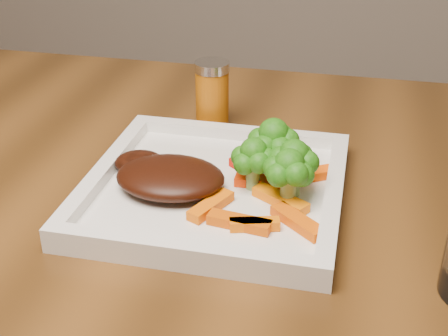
# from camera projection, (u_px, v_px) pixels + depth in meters

# --- Properties ---
(plate) EXTENTS (0.27, 0.27, 0.01)m
(plate) POSITION_uv_depth(u_px,v_px,m) (215.00, 192.00, 0.67)
(plate) COLOR white
(plate) RESTS_ON dining_table
(steak) EXTENTS (0.12, 0.09, 0.03)m
(steak) POSITION_uv_depth(u_px,v_px,m) (170.00, 177.00, 0.66)
(steak) COLOR #341207
(steak) RESTS_ON plate
(broccoli_0) EXTENTS (0.07, 0.07, 0.07)m
(broccoli_0) POSITION_uv_depth(u_px,v_px,m) (273.00, 146.00, 0.68)
(broccoli_0) COLOR #236711
(broccoli_0) RESTS_ON plate
(broccoli_1) EXTENTS (0.07, 0.07, 0.06)m
(broccoli_1) POSITION_uv_depth(u_px,v_px,m) (293.00, 167.00, 0.64)
(broccoli_1) COLOR #157012
(broccoli_1) RESTS_ON plate
(broccoli_2) EXTENTS (0.06, 0.06, 0.06)m
(broccoli_2) POSITION_uv_depth(u_px,v_px,m) (288.00, 178.00, 0.63)
(broccoli_2) COLOR #215E0F
(broccoli_2) RESTS_ON plate
(broccoli_3) EXTENTS (0.06, 0.06, 0.06)m
(broccoli_3) POSITION_uv_depth(u_px,v_px,m) (253.00, 162.00, 0.66)
(broccoli_3) COLOR #347A14
(broccoli_3) RESTS_ON plate
(carrot_0) EXTENTS (0.06, 0.03, 0.01)m
(carrot_0) POSITION_uv_depth(u_px,v_px,m) (239.00, 222.00, 0.60)
(carrot_0) COLOR #D25003
(carrot_0) RESTS_ON plate
(carrot_1) EXTENTS (0.06, 0.05, 0.01)m
(carrot_1) POSITION_uv_depth(u_px,v_px,m) (298.00, 222.00, 0.60)
(carrot_1) COLOR #DF5403
(carrot_1) RESTS_ON plate
(carrot_2) EXTENTS (0.04, 0.06, 0.01)m
(carrot_2) POSITION_uv_depth(u_px,v_px,m) (211.00, 206.00, 0.63)
(carrot_2) COLOR #EE6403
(carrot_2) RESTS_ON plate
(carrot_3) EXTENTS (0.06, 0.05, 0.01)m
(carrot_3) POSITION_uv_depth(u_px,v_px,m) (309.00, 175.00, 0.68)
(carrot_3) COLOR #FF5504
(carrot_3) RESTS_ON plate
(carrot_4) EXTENTS (0.05, 0.06, 0.01)m
(carrot_4) POSITION_uv_depth(u_px,v_px,m) (254.00, 157.00, 0.72)
(carrot_4) COLOR red
(carrot_4) RESTS_ON plate
(carrot_5) EXTENTS (0.06, 0.05, 0.01)m
(carrot_5) POSITION_uv_depth(u_px,v_px,m) (281.00, 199.00, 0.64)
(carrot_5) COLOR orange
(carrot_5) RESTS_ON plate
(carrot_6) EXTENTS (0.06, 0.02, 0.01)m
(carrot_6) POSITION_uv_depth(u_px,v_px,m) (264.00, 182.00, 0.67)
(carrot_6) COLOR #FF3804
(carrot_6) RESTS_ON plate
(spice_shaker) EXTENTS (0.05, 0.05, 0.09)m
(spice_shaker) POSITION_uv_depth(u_px,v_px,m) (212.00, 96.00, 0.81)
(spice_shaker) COLOR #A25209
(spice_shaker) RESTS_ON dining_table
(carrot_7) EXTENTS (0.05, 0.03, 0.01)m
(carrot_7) POSITION_uv_depth(u_px,v_px,m) (255.00, 224.00, 0.60)
(carrot_7) COLOR orange
(carrot_7) RESTS_ON plate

